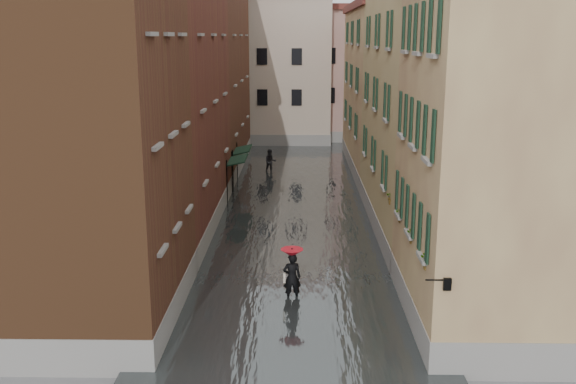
{
  "coord_description": "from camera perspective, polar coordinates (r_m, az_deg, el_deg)",
  "views": [
    {
      "loc": [
        0.19,
        -22.86,
        9.73
      ],
      "look_at": [
        -0.27,
        4.72,
        3.0
      ],
      "focal_mm": 40.0,
      "sensor_mm": 36.0,
      "label": 1
    }
  ],
  "objects": [
    {
      "name": "pedestrian_far",
      "position": [
        46.29,
        -1.59,
        2.7
      ],
      "size": [
        0.97,
        0.81,
        1.79
      ],
      "primitive_type": "imported",
      "rotation": [
        0.0,
        0.0,
        0.17
      ],
      "color": "black",
      "rests_on": "ground"
    },
    {
      "name": "wall_lantern",
      "position": [
        18.61,
        13.88,
        -7.88
      ],
      "size": [
        0.71,
        0.22,
        0.35
      ],
      "color": "black",
      "rests_on": "ground"
    },
    {
      "name": "building_right_far",
      "position": [
        47.52,
        9.3,
        8.73
      ],
      "size": [
        6.0,
        16.0,
        11.5
      ],
      "primitive_type": "cube",
      "color": "#926A4B",
      "rests_on": "ground"
    },
    {
      "name": "awning_near",
      "position": [
        38.4,
        -4.56,
        2.76
      ],
      "size": [
        1.09,
        2.89,
        2.8
      ],
      "color": "black",
      "rests_on": "ground"
    },
    {
      "name": "building_end_cream",
      "position": [
        61.03,
        -2.07,
        10.67
      ],
      "size": [
        12.0,
        9.0,
        13.0
      ],
      "primitive_type": "cube",
      "color": "#B8A792",
      "rests_on": "ground"
    },
    {
      "name": "building_left_mid",
      "position": [
        32.84,
        -11.79,
        7.34
      ],
      "size": [
        6.0,
        14.0,
        12.5
      ],
      "primitive_type": "cube",
      "color": "#592D1C",
      "rests_on": "ground"
    },
    {
      "name": "floodwater",
      "position": [
        37.13,
        0.63,
        -1.32
      ],
      "size": [
        10.0,
        60.0,
        0.2
      ],
      "primitive_type": "cube",
      "color": "#414748",
      "rests_on": "ground"
    },
    {
      "name": "building_right_near",
      "position": [
        22.3,
        18.75,
        2.7
      ],
      "size": [
        6.0,
        8.0,
        11.5
      ],
      "primitive_type": "cube",
      "color": "#926A4B",
      "rests_on": "ground"
    },
    {
      "name": "window_planters",
      "position": [
        23.17,
        10.7,
        -2.1
      ],
      "size": [
        0.59,
        8.48,
        0.84
      ],
      "color": "brown",
      "rests_on": "ground"
    },
    {
      "name": "building_left_near",
      "position": [
        22.3,
        -17.93,
        4.72
      ],
      "size": [
        6.0,
        8.0,
        13.0
      ],
      "primitive_type": "cube",
      "color": "brown",
      "rests_on": "ground"
    },
    {
      "name": "pedestrian_main",
      "position": [
        24.06,
        0.35,
        -7.06
      ],
      "size": [
        0.86,
        0.86,
        2.06
      ],
      "color": "black",
      "rests_on": "ground"
    },
    {
      "name": "building_end_pink",
      "position": [
        63.23,
        6.33,
        10.25
      ],
      "size": [
        10.0,
        9.0,
        12.0
      ],
      "primitive_type": "cube",
      "color": "tan",
      "rests_on": "ground"
    },
    {
      "name": "awning_far",
      "position": [
        41.75,
        -4.12,
        3.65
      ],
      "size": [
        1.09,
        2.87,
        2.8
      ],
      "color": "black",
      "rests_on": "ground"
    },
    {
      "name": "building_right_mid",
      "position": [
        32.74,
        13.08,
        7.7
      ],
      "size": [
        6.0,
        14.0,
        13.0
      ],
      "primitive_type": "cube",
      "color": "tan",
      "rests_on": "ground"
    },
    {
      "name": "building_left_far",
      "position": [
        47.48,
        -7.88,
        10.29
      ],
      "size": [
        6.0,
        16.0,
        14.0
      ],
      "primitive_type": "cube",
      "color": "brown",
      "rests_on": "ground"
    },
    {
      "name": "ground",
      "position": [
        24.84,
        0.45,
        -9.34
      ],
      "size": [
        120.0,
        120.0,
        0.0
      ],
      "primitive_type": "plane",
      "color": "#5B5B5E",
      "rests_on": "ground"
    }
  ]
}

